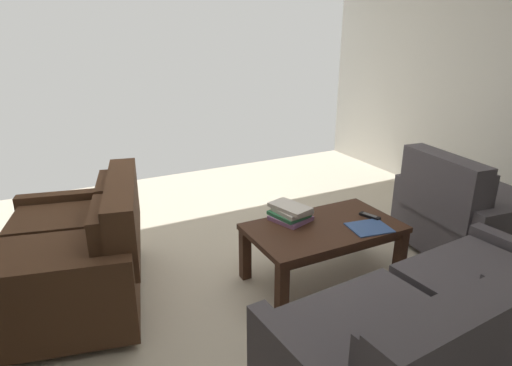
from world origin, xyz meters
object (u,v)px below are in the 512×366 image
at_px(sofa_main, 446,333).
at_px(book_stack, 290,213).
at_px(coffee_table, 324,234).
at_px(tv_remote, 370,216).
at_px(armchair_side, 467,214).
at_px(loose_magazine, 369,228).
at_px(loveseat_near, 79,253).

xyz_separation_m(sofa_main, book_stack, (0.10, -1.33, 0.15)).
distance_m(coffee_table, book_stack, 0.28).
bearing_deg(tv_remote, armchair_side, 167.97).
xyz_separation_m(armchair_side, book_stack, (1.40, -0.42, 0.13)).
relative_size(sofa_main, armchair_side, 1.77).
bearing_deg(coffee_table, loose_magazine, 145.77).
bearing_deg(tv_remote, coffee_table, -5.42).
bearing_deg(book_stack, coffee_table, 128.62).
xyz_separation_m(loveseat_near, coffee_table, (-1.60, 0.52, 0.01)).
bearing_deg(loveseat_near, armchair_side, 165.37).
bearing_deg(armchair_side, book_stack, -16.65).
distance_m(sofa_main, loveseat_near, 2.26).
xyz_separation_m(sofa_main, loveseat_near, (1.54, -1.65, 0.01)).
height_order(coffee_table, armchair_side, armchair_side).
relative_size(loveseat_near, tv_remote, 8.40).
relative_size(armchair_side, tv_remote, 6.21).
bearing_deg(book_stack, loveseat_near, -12.62).
bearing_deg(loveseat_near, book_stack, 167.38).
height_order(book_stack, loose_magazine, book_stack).
height_order(sofa_main, loveseat_near, loveseat_near).
distance_m(sofa_main, book_stack, 1.34).
bearing_deg(loose_magazine, sofa_main, -10.07).
xyz_separation_m(tv_remote, loose_magazine, (0.13, 0.14, -0.01)).
distance_m(book_stack, loose_magazine, 0.57).
distance_m(armchair_side, loose_magazine, 0.98).
distance_m(loveseat_near, book_stack, 1.48).
height_order(loveseat_near, book_stack, loveseat_near).
height_order(armchair_side, book_stack, armchair_side).
xyz_separation_m(coffee_table, book_stack, (0.16, -0.20, 0.12)).
distance_m(sofa_main, armchair_side, 1.59).
distance_m(book_stack, tv_remote, 0.60).
relative_size(armchair_side, loose_magazine, 3.70).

